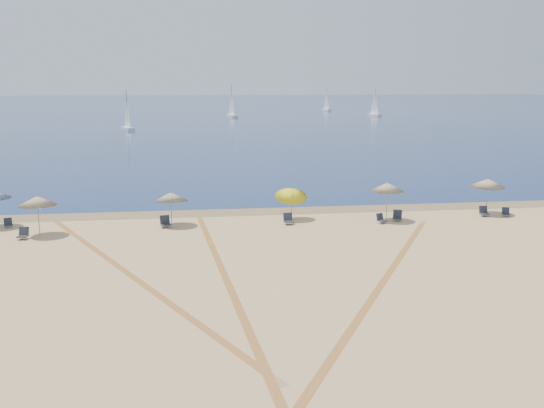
% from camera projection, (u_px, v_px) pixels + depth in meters
% --- Properties ---
extents(ground, '(160.00, 160.00, 0.00)m').
position_uv_depth(ground, '(352.00, 359.00, 20.23)').
color(ground, tan).
rests_on(ground, ground).
extents(ocean, '(500.00, 500.00, 0.00)m').
position_uv_depth(ocean, '(202.00, 106.00, 238.85)').
color(ocean, '#0C2151').
rests_on(ocean, ground).
extents(wet_sand, '(500.00, 500.00, 0.00)m').
position_uv_depth(wet_sand, '(265.00, 211.00, 43.55)').
color(wet_sand, olive).
rests_on(wet_sand, ground).
extents(umbrella_1, '(2.24, 2.24, 2.45)m').
position_uv_depth(umbrella_1, '(37.00, 201.00, 36.23)').
color(umbrella_1, gray).
rests_on(umbrella_1, ground).
extents(umbrella_2, '(2.19, 2.23, 2.24)m').
position_uv_depth(umbrella_2, '(171.00, 197.00, 38.80)').
color(umbrella_2, gray).
rests_on(umbrella_2, ground).
extents(umbrella_3, '(2.17, 2.22, 2.49)m').
position_uv_depth(umbrella_3, '(291.00, 193.00, 40.42)').
color(umbrella_3, gray).
rests_on(umbrella_3, ground).
extents(umbrella_4, '(2.22, 2.22, 2.60)m').
position_uv_depth(umbrella_4, '(387.00, 187.00, 40.13)').
color(umbrella_4, gray).
rests_on(umbrella_4, ground).
extents(umbrella_5, '(2.34, 2.36, 2.54)m').
position_uv_depth(umbrella_5, '(488.00, 183.00, 42.15)').
color(umbrella_5, gray).
rests_on(umbrella_5, ground).
extents(chair_1, '(0.65, 0.70, 0.59)m').
position_uv_depth(chair_1, '(8.00, 223.00, 38.59)').
color(chair_1, black).
rests_on(chair_1, ground).
extents(chair_2, '(0.62, 0.71, 0.69)m').
position_uv_depth(chair_2, '(23.00, 234.00, 35.73)').
color(chair_2, black).
rests_on(chair_2, ground).
extents(chair_3, '(0.73, 0.81, 0.73)m').
position_uv_depth(chair_3, '(165.00, 222.00, 38.63)').
color(chair_3, black).
rests_on(chair_3, ground).
extents(chair_4, '(0.64, 0.74, 0.72)m').
position_uv_depth(chair_4, '(288.00, 219.00, 39.47)').
color(chair_4, black).
rests_on(chair_4, ground).
extents(chair_5, '(0.71, 0.76, 0.62)m').
position_uv_depth(chair_5, '(381.00, 219.00, 39.77)').
color(chair_5, black).
rests_on(chair_5, ground).
extents(chair_6, '(0.80, 0.85, 0.71)m').
position_uv_depth(chair_6, '(397.00, 216.00, 40.43)').
color(chair_6, black).
rests_on(chair_6, ground).
extents(chair_7, '(0.63, 0.71, 0.68)m').
position_uv_depth(chair_7, '(484.00, 212.00, 41.84)').
color(chair_7, black).
rests_on(chair_7, ground).
extents(chair_8, '(0.64, 0.69, 0.59)m').
position_uv_depth(chair_8, '(506.00, 212.00, 41.82)').
color(chair_8, black).
rests_on(chair_8, ground).
extents(sailboat_0, '(2.92, 5.91, 8.54)m').
position_uv_depth(sailboat_0, '(232.00, 107.00, 160.20)').
color(sailboat_0, white).
rests_on(sailboat_0, ocean).
extents(sailboat_1, '(2.60, 5.26, 7.60)m').
position_uv_depth(sailboat_1, '(375.00, 107.00, 165.72)').
color(sailboat_1, white).
rests_on(sailboat_1, ocean).
extents(sailboat_2, '(3.09, 5.23, 7.62)m').
position_uv_depth(sailboat_2, '(127.00, 118.00, 116.61)').
color(sailboat_2, white).
rests_on(sailboat_2, ocean).
extents(sailboat_3, '(2.30, 5.23, 7.55)m').
position_uv_depth(sailboat_3, '(326.00, 103.00, 196.40)').
color(sailboat_3, white).
rests_on(sailboat_3, ocean).
extents(tire_tracks, '(50.16, 43.46, 0.00)m').
position_uv_depth(tire_tracks, '(237.00, 278.00, 28.67)').
color(tire_tracks, tan).
rests_on(tire_tracks, ground).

